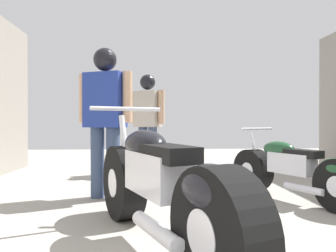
# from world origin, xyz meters

# --- Properties ---
(ground_plane) EXTENTS (15.23, 15.23, 0.00)m
(ground_plane) POSITION_xyz_m (0.00, 3.17, 0.00)
(ground_plane) COLOR #9E998E
(motorcycle_maroon_cruiser) EXTENTS (1.07, 2.10, 1.02)m
(motorcycle_maroon_cruiser) POSITION_xyz_m (-0.53, 2.20, 0.43)
(motorcycle_maroon_cruiser) COLOR black
(motorcycle_maroon_cruiser) RESTS_ON ground_plane
(motorcycle_black_naked) EXTENTS (0.95, 1.66, 0.82)m
(motorcycle_black_naked) POSITION_xyz_m (1.03, 3.50, 0.34)
(motorcycle_black_naked) COLOR black
(motorcycle_black_naked) RESTS_ON ground_plane
(mechanic_in_blue) EXTENTS (0.61, 0.47, 1.71)m
(mechanic_in_blue) POSITION_xyz_m (-0.61, 5.55, 1.03)
(mechanic_in_blue) COLOR #384766
(mechanic_in_blue) RESTS_ON ground_plane
(mechanic_with_helmet) EXTENTS (0.67, 0.40, 1.75)m
(mechanic_with_helmet) POSITION_xyz_m (-1.10, 3.76, 1.05)
(mechanic_with_helmet) COLOR #384766
(mechanic_with_helmet) RESTS_ON ground_plane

